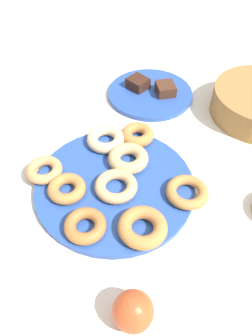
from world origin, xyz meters
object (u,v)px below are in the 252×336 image
(donut_3, at_px, (128,158))
(donut_7, at_px, (67,189))
(donut_8, at_px, (85,226))
(donut_2, at_px, (106,139))
(donut_5, at_px, (138,135))
(donut_6, at_px, (116,186))
(cake_plate, at_px, (150,94))
(donut_0, at_px, (44,170))
(apple, at_px, (133,311))
(donut_plate, at_px, (114,185))
(donut_4, at_px, (143,227))
(brownie_near, at_px, (138,83))
(donut_1, at_px, (187,192))
(brownie_far, at_px, (165,89))

(donut_3, relative_size, donut_7, 1.14)
(donut_7, xyz_separation_m, donut_8, (0.10, -0.01, -0.00))
(donut_2, relative_size, donut_5, 1.13)
(donut_2, height_order, donut_3, donut_3)
(donut_6, relative_size, cake_plate, 0.38)
(donut_0, xyz_separation_m, apple, (0.36, -0.01, 0.01))
(donut_2, bearing_deg, donut_plate, -23.18)
(donut_0, bearing_deg, donut_4, 21.25)
(donut_7, bearing_deg, donut_8, -6.73)
(donut_2, relative_size, donut_8, 1.11)
(donut_3, distance_m, brownie_near, 0.30)
(donut_1, distance_m, cake_plate, 0.38)
(donut_0, xyz_separation_m, cake_plate, (-0.12, 0.38, -0.02))
(donut_0, distance_m, brownie_near, 0.39)
(donut_3, xyz_separation_m, brownie_far, (-0.17, 0.24, 0.00))
(donut_4, bearing_deg, donut_1, 98.57)
(donut_2, distance_m, donut_4, 0.26)
(donut_0, bearing_deg, apple, -1.60)
(donut_plate, distance_m, donut_7, 0.10)
(donut_3, bearing_deg, donut_1, 18.56)
(donut_6, bearing_deg, brownie_far, 125.69)
(donut_2, relative_size, donut_7, 1.13)
(donut_3, height_order, donut_8, donut_3)
(donut_3, distance_m, donut_4, 0.18)
(donut_6, bearing_deg, donut_8, -63.99)
(donut_3, bearing_deg, brownie_near, 140.73)
(donut_0, relative_size, brownie_near, 1.46)
(donut_8, bearing_deg, donut_1, 78.21)
(donut_plate, xyz_separation_m, donut_8, (0.07, -0.11, 0.02))
(donut_6, xyz_separation_m, donut_8, (0.05, -0.10, 0.00))
(donut_6, relative_size, apple, 1.37)
(apple, bearing_deg, donut_2, 154.75)
(cake_plate, relative_size, brownie_far, 4.40)
(donut_4, xyz_separation_m, donut_5, (-0.22, 0.14, -0.00))
(donut_5, relative_size, cake_plate, 0.33)
(donut_5, height_order, brownie_far, brownie_far)
(donut_7, bearing_deg, donut_plate, 70.55)
(donut_2, bearing_deg, donut_3, 5.64)
(donut_5, xyz_separation_m, donut_6, (0.11, -0.13, -0.00))
(brownie_near, bearing_deg, donut_3, -39.27)
(donut_8, relative_size, brownie_near, 1.50)
(donut_4, height_order, brownie_near, brownie_near)
(donut_plate, bearing_deg, donut_2, 156.82)
(donut_7, relative_size, cake_plate, 0.33)
(donut_plate, bearing_deg, brownie_far, 124.04)
(donut_7, bearing_deg, donut_2, 119.96)
(brownie_near, distance_m, brownie_far, 0.08)
(donut_2, xyz_separation_m, cake_plate, (-0.11, 0.22, -0.02))
(donut_1, xyz_separation_m, donut_3, (-0.15, -0.05, 0.00))
(donut_0, xyz_separation_m, donut_8, (0.18, 0.01, 0.00))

